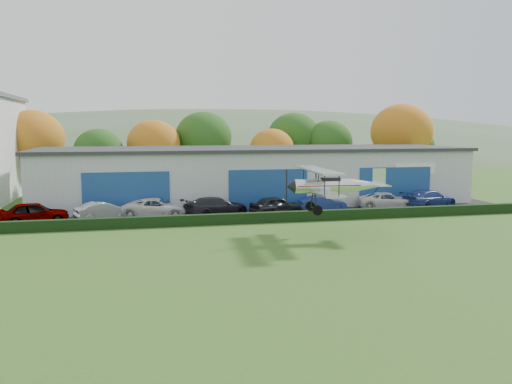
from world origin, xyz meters
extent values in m
plane|color=#3A601E|center=(0.00, 0.00, 0.00)|extent=(300.00, 300.00, 0.00)
cube|color=black|center=(3.00, 21.00, 0.03)|extent=(48.00, 9.00, 0.05)
cube|color=black|center=(3.00, 16.20, 0.40)|extent=(46.00, 0.60, 0.80)
cube|color=#B2B7BC|center=(5.00, 28.00, 2.50)|extent=(40.00, 12.00, 5.00)
cube|color=#2D3033|center=(5.00, 28.00, 5.15)|extent=(40.60, 12.60, 0.30)
cube|color=navy|center=(-7.00, 21.95, 1.80)|extent=(7.00, 0.12, 3.60)
cube|color=navy|center=(5.00, 21.95, 1.80)|extent=(7.00, 0.12, 3.60)
cube|color=navy|center=(17.00, 21.95, 1.80)|extent=(7.00, 0.12, 3.60)
cylinder|color=#3D2614|center=(-17.00, 40.00, 1.57)|extent=(0.36, 0.36, 3.15)
ellipsoid|color=#A86014|center=(-17.00, 40.00, 6.03)|extent=(6.84, 6.84, 6.16)
cylinder|color=#3D2614|center=(-10.00, 38.00, 1.22)|extent=(0.36, 0.36, 2.45)
ellipsoid|color=#1E4C14|center=(-10.00, 38.00, 4.69)|extent=(5.32, 5.32, 4.79)
cylinder|color=#3D2614|center=(-4.00, 40.00, 1.40)|extent=(0.36, 0.36, 2.80)
ellipsoid|color=#A86014|center=(-4.00, 40.00, 5.36)|extent=(6.08, 6.08, 5.47)
cylinder|color=#3D2614|center=(2.00, 42.00, 1.57)|extent=(0.36, 0.36, 3.15)
ellipsoid|color=#1E4C14|center=(2.00, 42.00, 6.03)|extent=(6.84, 6.84, 6.16)
cylinder|color=#3D2614|center=(10.00, 40.00, 1.22)|extent=(0.36, 0.36, 2.45)
ellipsoid|color=#A86014|center=(10.00, 40.00, 4.69)|extent=(5.32, 5.32, 4.79)
cylinder|color=#3D2614|center=(18.00, 42.00, 1.40)|extent=(0.36, 0.36, 2.80)
ellipsoid|color=#1E4C14|center=(18.00, 42.00, 5.36)|extent=(6.08, 6.08, 5.47)
cylinder|color=#3D2614|center=(26.00, 38.00, 1.75)|extent=(0.36, 0.36, 3.50)
ellipsoid|color=#A86014|center=(26.00, 38.00, 6.70)|extent=(7.60, 7.60, 6.84)
cylinder|color=#3D2614|center=(30.00, 42.00, 1.22)|extent=(0.36, 0.36, 2.45)
ellipsoid|color=#1E4C14|center=(30.00, 42.00, 4.69)|extent=(5.32, 5.32, 4.79)
cylinder|color=#3D2614|center=(14.00, 44.00, 1.57)|extent=(0.36, 0.36, 3.15)
ellipsoid|color=#1E4C14|center=(14.00, 44.00, 6.03)|extent=(6.84, 6.84, 6.16)
ellipsoid|color=#4C6642|center=(20.00, 140.00, -15.40)|extent=(320.00, 196.00, 56.00)
ellipsoid|color=#4C6642|center=(90.00, 140.00, -9.90)|extent=(240.00, 126.00, 36.00)
imported|color=gray|center=(-13.70, 19.31, 0.88)|extent=(5.15, 2.85, 1.66)
imported|color=silver|center=(-8.75, 19.97, 0.77)|extent=(4.62, 2.99, 1.44)
imported|color=silver|center=(-4.58, 20.18, 0.82)|extent=(5.96, 3.70, 1.54)
imported|color=black|center=(0.03, 19.55, 0.85)|extent=(5.97, 4.20, 1.60)
imported|color=black|center=(5.03, 19.46, 0.82)|extent=(4.83, 3.09, 1.53)
imported|color=navy|center=(9.42, 20.34, 0.71)|extent=(4.13, 1.72, 1.33)
imported|color=silver|center=(15.47, 20.19, 0.78)|extent=(5.68, 3.64, 1.46)
imported|color=navy|center=(19.15, 19.70, 0.88)|extent=(6.15, 4.26, 1.65)
cylinder|color=silver|center=(5.65, 10.03, 3.41)|extent=(3.89, 1.18, 0.91)
cone|color=silver|center=(8.67, 9.82, 3.41)|extent=(2.28, 1.06, 0.91)
cone|color=black|center=(3.48, 10.19, 3.41)|extent=(0.57, 0.94, 0.91)
cube|color=maroon|center=(5.95, 10.01, 3.46)|extent=(4.30, 1.23, 0.06)
cube|color=black|center=(6.15, 10.00, 3.83)|extent=(1.25, 0.69, 0.25)
cube|color=silver|center=(5.45, 10.05, 3.10)|extent=(1.78, 7.34, 0.10)
cube|color=silver|center=(5.25, 10.06, 4.47)|extent=(1.91, 7.75, 0.10)
cylinder|color=black|center=(4.81, 7.46, 3.79)|extent=(0.06, 0.06, 1.31)
cylinder|color=black|center=(5.72, 7.40, 3.79)|extent=(0.06, 0.06, 1.31)
cylinder|color=black|center=(5.18, 12.70, 3.79)|extent=(0.06, 0.06, 1.31)
cylinder|color=black|center=(6.09, 12.64, 3.79)|extent=(0.06, 0.06, 1.31)
cylinder|color=black|center=(5.22, 9.71, 4.11)|extent=(0.08, 0.22, 0.75)
cylinder|color=black|center=(5.27, 10.42, 4.11)|extent=(0.08, 0.22, 0.75)
cylinder|color=black|center=(5.01, 9.65, 2.55)|extent=(0.12, 0.71, 1.24)
cylinder|color=black|center=(5.08, 10.51, 2.55)|extent=(0.12, 0.71, 1.24)
cylinder|color=black|center=(5.05, 10.08, 1.94)|extent=(0.21, 1.92, 0.07)
cylinder|color=black|center=(4.98, 9.17, 1.94)|extent=(0.65, 0.19, 0.65)
cylinder|color=black|center=(5.11, 10.98, 1.94)|extent=(0.65, 0.19, 0.65)
cylinder|color=black|center=(9.38, 9.77, 3.15)|extent=(0.37, 0.09, 0.43)
cube|color=silver|center=(9.38, 9.77, 3.46)|extent=(1.09, 2.68, 0.06)
cube|color=silver|center=(9.48, 9.76, 3.96)|extent=(0.91, 0.13, 1.11)
cube|color=black|center=(3.21, 10.21, 3.41)|extent=(0.07, 0.13, 2.22)
camera|label=1|loc=(-6.54, -23.31, 7.22)|focal=38.02mm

